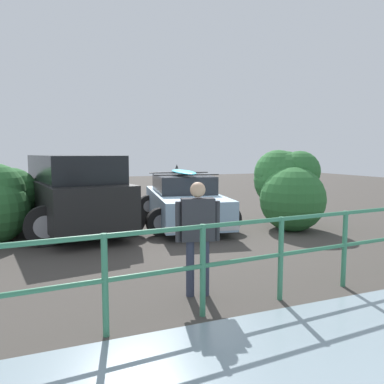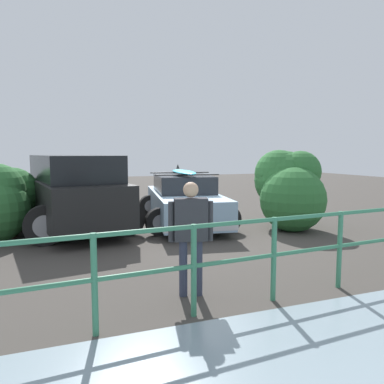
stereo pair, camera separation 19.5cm
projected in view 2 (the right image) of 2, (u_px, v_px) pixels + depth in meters
name	position (u px, v px, depth m)	size (l,w,h in m)	color
ground_plane	(191.00, 229.00, 9.77)	(44.00, 44.00, 0.02)	#423D38
sedan_car	(184.00, 200.00, 10.44)	(2.81, 4.68, 1.64)	#8CADC6
suv_car	(74.00, 191.00, 9.54)	(3.08, 4.83, 1.91)	black
person_bystander	(191.00, 228.00, 5.11)	(0.60, 0.28, 1.58)	#33384C
railing_fence	(274.00, 248.00, 4.96)	(7.09, 0.53, 1.13)	#387F5B
bush_near_left	(288.00, 185.00, 9.84)	(1.80, 2.25, 2.10)	#4C3828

